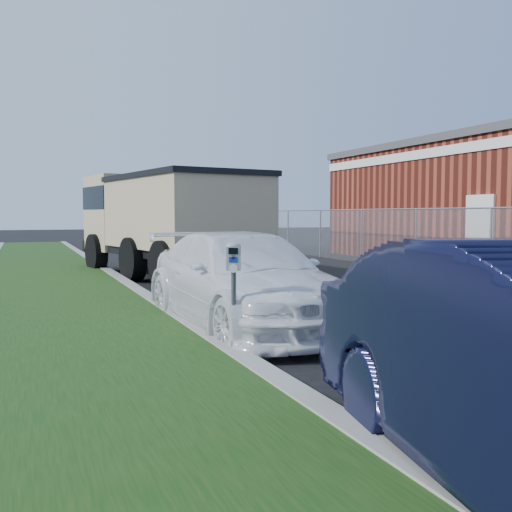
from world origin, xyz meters
name	(u,v)px	position (x,y,z in m)	size (l,w,h in m)	color
ground	(368,325)	(0.00, 0.00, 0.00)	(120.00, 120.00, 0.00)	black
chainlink_fence	(416,227)	(6.00, 7.00, 1.26)	(0.06, 30.06, 30.00)	slate
parking_meter	(234,272)	(-2.56, -1.25, 0.99)	(0.20, 0.17, 1.22)	#3F4247
white_wagon	(244,280)	(-1.75, 0.58, 0.69)	(1.93, 4.75, 1.38)	white
dump_truck	(165,218)	(-1.18, 8.20, 1.55)	(3.88, 7.39, 2.76)	black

